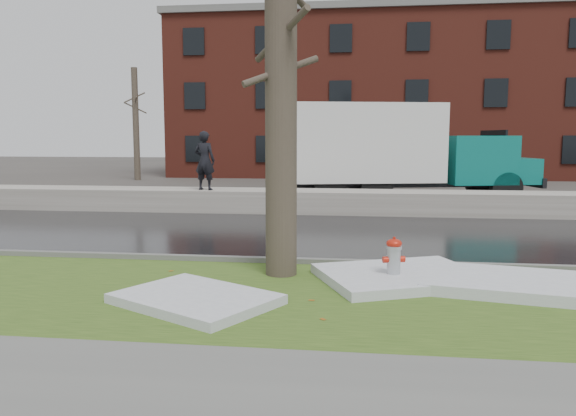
# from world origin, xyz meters

# --- Properties ---
(ground) EXTENTS (120.00, 120.00, 0.00)m
(ground) POSITION_xyz_m (0.00, 0.00, 0.00)
(ground) COLOR #47423D
(ground) RESTS_ON ground
(verge) EXTENTS (60.00, 4.50, 0.04)m
(verge) POSITION_xyz_m (0.00, -1.25, 0.02)
(verge) COLOR #2F4818
(verge) RESTS_ON ground
(sidewalk) EXTENTS (60.00, 3.00, 0.05)m
(sidewalk) POSITION_xyz_m (0.00, -5.00, 0.03)
(sidewalk) COLOR slate
(sidewalk) RESTS_ON ground
(road) EXTENTS (60.00, 7.00, 0.03)m
(road) POSITION_xyz_m (0.00, 4.50, 0.01)
(road) COLOR black
(road) RESTS_ON ground
(parking_lot) EXTENTS (60.00, 9.00, 0.03)m
(parking_lot) POSITION_xyz_m (0.00, 13.00, 0.01)
(parking_lot) COLOR slate
(parking_lot) RESTS_ON ground
(curb) EXTENTS (60.00, 0.15, 0.14)m
(curb) POSITION_xyz_m (0.00, 1.00, 0.07)
(curb) COLOR slate
(curb) RESTS_ON ground
(snowbank) EXTENTS (60.00, 1.60, 0.75)m
(snowbank) POSITION_xyz_m (0.00, 8.70, 0.38)
(snowbank) COLOR #AEA89F
(snowbank) RESTS_ON ground
(brick_building) EXTENTS (26.00, 12.00, 10.00)m
(brick_building) POSITION_xyz_m (2.00, 30.00, 5.00)
(brick_building) COLOR maroon
(brick_building) RESTS_ON ground
(bg_tree_left) EXTENTS (1.40, 1.62, 6.50)m
(bg_tree_left) POSITION_xyz_m (-12.00, 22.00, 3.33)
(bg_tree_left) COLOR brown
(bg_tree_left) RESTS_ON ground
(bg_tree_center) EXTENTS (1.40, 1.62, 6.50)m
(bg_tree_center) POSITION_xyz_m (-6.00, 26.00, 3.33)
(bg_tree_center) COLOR brown
(bg_tree_center) RESTS_ON ground
(fire_hydrant) EXTENTS (0.39, 0.36, 0.79)m
(fire_hydrant) POSITION_xyz_m (1.60, -0.29, 0.46)
(fire_hydrant) COLOR #ACB1B5
(fire_hydrant) RESTS_ON verge
(tree) EXTENTS (1.26, 1.42, 6.93)m
(tree) POSITION_xyz_m (-0.36, 0.09, 3.53)
(tree) COLOR brown
(tree) RESTS_ON verge
(box_truck) EXTENTS (11.35, 4.62, 3.75)m
(box_truck) POSITION_xyz_m (2.22, 12.43, 1.98)
(box_truck) COLOR black
(box_truck) RESTS_ON ground
(worker) EXTENTS (0.79, 0.60, 1.94)m
(worker) POSITION_xyz_m (-4.07, 8.39, 1.72)
(worker) COLOR black
(worker) RESTS_ON snowbank
(snow_patch_near) EXTENTS (3.17, 2.85, 0.16)m
(snow_patch_near) POSITION_xyz_m (1.73, -0.12, 0.12)
(snow_patch_near) COLOR silver
(snow_patch_near) RESTS_ON verge
(snow_patch_far) EXTENTS (2.70, 2.48, 0.14)m
(snow_patch_far) POSITION_xyz_m (-1.36, -1.85, 0.11)
(snow_patch_far) COLOR silver
(snow_patch_far) RESTS_ON verge
(snow_patch_side) EXTENTS (3.11, 2.34, 0.18)m
(snow_patch_side) POSITION_xyz_m (3.48, -0.41, 0.13)
(snow_patch_side) COLOR silver
(snow_patch_side) RESTS_ON verge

